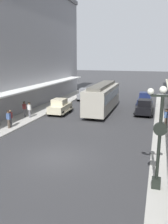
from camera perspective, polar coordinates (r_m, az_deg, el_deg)
The scene contains 12 objects.
ground_plane at distance 16.33m, azimuth -6.46°, elevation -10.80°, with size 200.00×200.00×0.00m, color #38383A.
parked_car_0 at distance 27.93m, azimuth -5.79°, elevation 1.41°, with size 2.25×4.30×1.84m.
parked_car_1 at distance 33.42m, azimuth 14.40°, elevation 3.02°, with size 2.18×4.28×1.84m.
parked_car_2 at distance 28.27m, azimuth 14.38°, elevation 1.21°, with size 2.20×4.28×1.84m.
parked_car_3 at distance 36.99m, azimuth 0.34°, elevation 4.39°, with size 2.28×4.31×1.84m.
streetcar at distance 28.61m, azimuth 4.42°, elevation 3.68°, with size 2.60×9.62×3.46m.
lamp_post_with_clock at distance 11.99m, azimuth 17.78°, elevation -5.11°, with size 1.42×0.44×5.16m.
pedestrian_0 at distance 22.83m, azimuth -17.69°, elevation -1.65°, with size 0.36×0.28×1.67m.
pedestrian_1 at distance 26.79m, azimuth -14.15°, elevation 0.72°, with size 0.36×0.28×1.67m.
pedestrian_2 at distance 26.24m, azimuth -12.97°, elevation 0.53°, with size 0.36×0.28×1.67m.
pedestrian_3 at distance 23.20m, azimuth -17.27°, elevation -1.45°, with size 0.36×0.24×1.64m.
pedestrian_4 at distance 23.60m, azimuth 19.13°, elevation -1.29°, with size 0.36×0.28×1.67m.
Camera 1 is at (6.18, -13.59, 6.63)m, focal length 38.00 mm.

